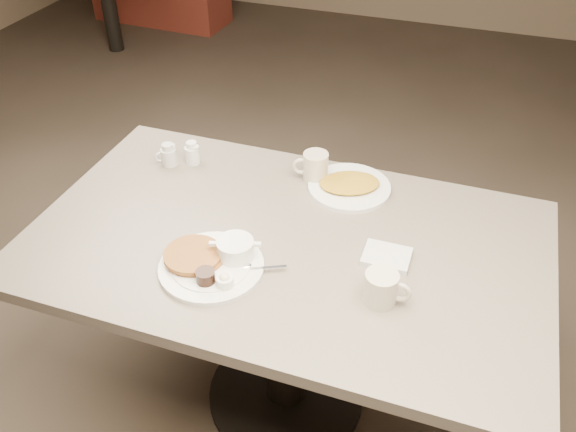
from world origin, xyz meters
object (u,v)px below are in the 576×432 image
(diner_table, at_px, (286,281))
(creamer_left, at_px, (168,155))
(creamer_right, at_px, (192,153))
(hash_plate, at_px, (349,186))
(coffee_mug_near, at_px, (382,288))
(main_plate, at_px, (214,261))
(coffee_mug_far, at_px, (315,167))

(diner_table, relative_size, creamer_left, 18.75)
(creamer_right, relative_size, hash_plate, 0.23)
(diner_table, bearing_deg, coffee_mug_near, -26.05)
(diner_table, height_order, coffee_mug_near, coffee_mug_near)
(diner_table, bearing_deg, hash_plate, 69.98)
(coffee_mug_near, bearing_deg, creamer_left, 154.17)
(creamer_right, bearing_deg, main_plate, -57.68)
(creamer_right, bearing_deg, diner_table, -32.91)
(creamer_left, distance_m, creamer_right, 0.08)
(creamer_left, bearing_deg, hash_plate, 5.48)
(creamer_left, xyz_separation_m, creamer_right, (0.07, 0.04, 0.00))
(coffee_mug_near, height_order, hash_plate, coffee_mug_near)
(coffee_mug_far, height_order, creamer_right, coffee_mug_far)
(coffee_mug_near, bearing_deg, diner_table, 153.95)
(diner_table, height_order, creamer_right, creamer_right)
(creamer_right, bearing_deg, hash_plate, 2.12)
(main_plate, height_order, coffee_mug_far, coffee_mug_far)
(main_plate, relative_size, coffee_mug_far, 3.02)
(diner_table, xyz_separation_m, creamer_right, (-0.44, 0.28, 0.21))
(diner_table, distance_m, creamer_left, 0.60)
(creamer_right, distance_m, hash_plate, 0.55)
(creamer_left, bearing_deg, main_plate, -49.40)
(diner_table, distance_m, hash_plate, 0.37)
(creamer_right, xyz_separation_m, hash_plate, (0.55, 0.02, -0.02))
(diner_table, distance_m, creamer_right, 0.56)
(diner_table, distance_m, coffee_mug_far, 0.39)
(main_plate, distance_m, hash_plate, 0.55)
(coffee_mug_near, height_order, coffee_mug_far, coffee_mug_far)
(creamer_left, bearing_deg, coffee_mug_near, -25.83)
(coffee_mug_near, height_order, creamer_right, coffee_mug_near)
(diner_table, xyz_separation_m, hash_plate, (0.11, 0.30, 0.18))
(coffee_mug_near, distance_m, coffee_mug_far, 0.57)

